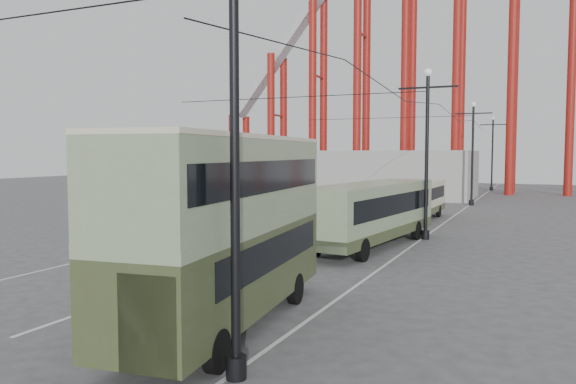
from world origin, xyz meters
The scene contains 11 objects.
ground centered at (0.00, 0.00, 0.00)m, with size 160.00×160.00×0.00m, color #48484B.
road_markings centered at (-0.86, 19.70, 0.01)m, with size 12.52×120.00×0.01m.
lamp_post_mid centered at (5.60, 18.00, 4.68)m, with size 3.20×0.44×9.32m.
lamp_post_far centered at (5.60, 40.00, 4.68)m, with size 3.20×0.44×9.32m.
lamp_post_distant centered at (5.60, 62.00, 4.68)m, with size 3.20×0.44×9.32m.
roller_coaster centered at (-2.49, 56.89, 22.92)m, with size 52.95×5.00×55.48m.
fairground_shed centered at (-6.00, 47.00, 2.50)m, with size 22.00×10.00×5.00m, color #A0A09B.
double_decker_bus centered at (3.61, 0.06, 2.93)m, with size 3.58×9.97×5.24m.
single_decker_green centered at (3.59, 14.38, 1.82)m, with size 3.97×11.66×3.23m.
single_decker_cream centered at (3.38, 26.84, 1.54)m, with size 2.49×8.88×2.74m.
pedestrian centered at (1.84, 5.36, 0.79)m, with size 0.58×0.38×1.58m, color black.
Camera 1 is at (11.36, -13.05, 4.76)m, focal length 35.00 mm.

